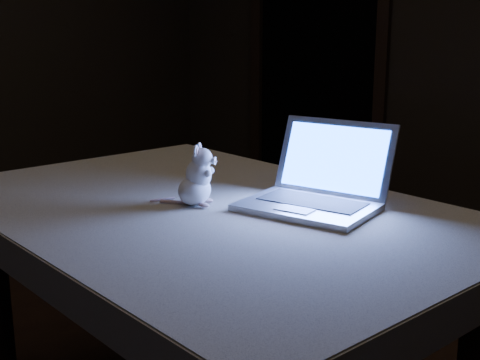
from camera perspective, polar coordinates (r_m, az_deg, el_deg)
The scene contains 5 objects.
doorway at distance 4.55m, azimuth 6.86°, elevation 10.22°, with size 1.06×0.36×2.13m, color black, non-canonical shape.
table at distance 2.01m, azimuth -2.99°, elevation -13.75°, with size 1.53×0.98×0.82m, color black, non-canonical shape.
tablecloth at distance 1.89m, azimuth -2.37°, elevation -3.40°, with size 1.63×1.08×0.10m, color beige, non-canonical shape.
laptop at distance 1.78m, azimuth 6.07°, elevation 1.09°, with size 0.36×0.32×0.25m, color #A9A9AD, non-canonical shape.
plush_mouse at distance 1.84m, azimuth -4.09°, elevation 0.44°, with size 0.13×0.13×0.18m, color white, non-canonical shape.
Camera 1 is at (1.09, -1.48, 1.34)m, focal length 48.00 mm.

